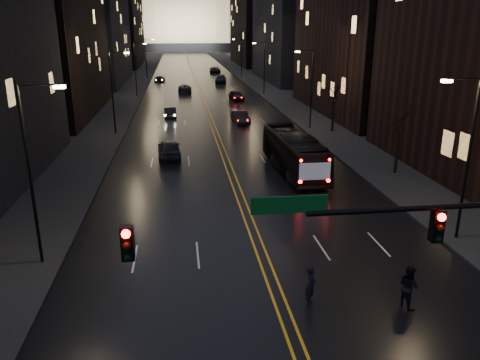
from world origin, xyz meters
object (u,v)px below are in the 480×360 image
object	(u,v)px
bus	(294,153)
receding_car_a	(241,117)
oncoming_car_a	(169,149)
pedestrian_b	(409,286)
oncoming_car_b	(170,112)
pedestrian_a	(311,285)

from	to	relation	value
bus	receding_car_a	world-z (taller)	bus
receding_car_a	oncoming_car_a	bearing A→B (deg)	-124.73
receding_car_a	pedestrian_b	bearing A→B (deg)	-92.76
oncoming_car_a	bus	bearing A→B (deg)	147.94
receding_car_a	pedestrian_b	distance (m)	40.40
bus	oncoming_car_b	distance (m)	27.52
pedestrian_a	oncoming_car_b	bearing A→B (deg)	31.62
bus	pedestrian_b	size ratio (longest dim) A/B	5.92
oncoming_car_b	receding_car_a	size ratio (longest dim) A/B	0.96
oncoming_car_b	receding_car_a	distance (m)	9.93
oncoming_car_a	pedestrian_a	xyz separation A→B (m)	(6.21, -24.70, 0.07)
bus	pedestrian_b	distance (m)	19.75
pedestrian_b	bus	bearing A→B (deg)	-16.14
pedestrian_b	pedestrian_a	bearing A→B (deg)	63.94
oncoming_car_b	pedestrian_b	bearing A→B (deg)	100.22
oncoming_car_a	oncoming_car_b	bearing A→B (deg)	-92.44
oncoming_car_a	receding_car_a	distance (m)	17.21
bus	receding_car_a	distance (m)	20.70
pedestrian_a	pedestrian_b	world-z (taller)	pedestrian_b
bus	receding_car_a	size ratio (longest dim) A/B	2.53
oncoming_car_a	pedestrian_a	size ratio (longest dim) A/B	2.70
pedestrian_b	oncoming_car_b	bearing A→B (deg)	-3.49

